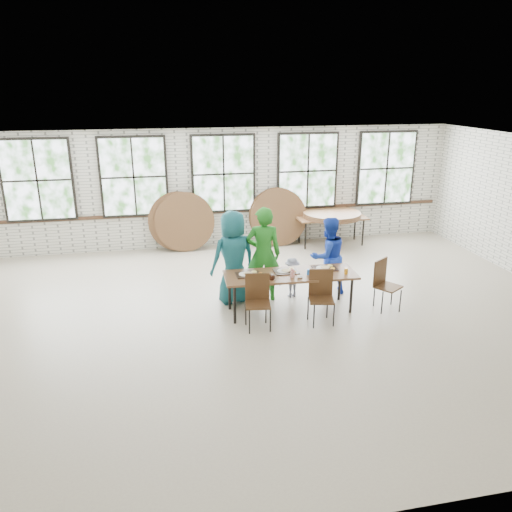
{
  "coord_description": "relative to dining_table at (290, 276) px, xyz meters",
  "views": [
    {
      "loc": [
        -1.73,
        -7.98,
        3.99
      ],
      "look_at": [
        0.0,
        0.4,
        1.05
      ],
      "focal_mm": 35.0,
      "sensor_mm": 36.0,
      "label": 1
    }
  ],
  "objects": [
    {
      "name": "round_tops_stacked",
      "position": [
        2.15,
        3.76,
        0.12
      ],
      "size": [
        1.5,
        1.5,
        0.13
      ],
      "color": "brown",
      "rests_on": "storage_table"
    },
    {
      "name": "adult_green",
      "position": [
        -0.36,
        0.65,
        0.24
      ],
      "size": [
        0.74,
        0.55,
        1.85
      ],
      "primitive_type": "imported",
      "rotation": [
        0.0,
        0.0,
        2.98
      ],
      "color": "#1F721E",
      "rests_on": "ground"
    },
    {
      "name": "adult_teal",
      "position": [
        -0.94,
        0.65,
        0.21
      ],
      "size": [
        1.0,
        0.79,
        1.8
      ],
      "primitive_type": "imported",
      "rotation": [
        0.0,
        0.0,
        3.42
      ],
      "color": "#1A6264",
      "rests_on": "ground"
    },
    {
      "name": "toddler",
      "position": [
        0.22,
        0.65,
        -0.29
      ],
      "size": [
        0.56,
        0.38,
        0.8
      ],
      "primitive_type": "imported",
      "rotation": [
        0.0,
        0.0,
        3.31
      ],
      "color": "#121539",
      "rests_on": "ground"
    },
    {
      "name": "chair_near_left",
      "position": [
        -0.71,
        -0.48,
        -0.13
      ],
      "size": [
        0.48,
        0.46,
        0.95
      ],
      "rotation": [
        0.0,
        0.0,
        -0.15
      ],
      "color": "#462B17",
      "rests_on": "ground"
    },
    {
      "name": "chair_near_right",
      "position": [
        0.42,
        -0.5,
        -0.13
      ],
      "size": [
        0.5,
        0.49,
        0.95
      ],
      "rotation": [
        0.0,
        0.0,
        -0.22
      ],
      "color": "#462B17",
      "rests_on": "ground"
    },
    {
      "name": "storage_table",
      "position": [
        2.15,
        3.76,
        -0.0
      ],
      "size": [
        1.8,
        0.75,
        0.74
      ],
      "rotation": [
        0.0,
        0.0,
        -0.0
      ],
      "color": "brown",
      "rests_on": "ground"
    },
    {
      "name": "chair_spare",
      "position": [
        1.75,
        -0.22,
        -0.13
      ],
      "size": [
        0.58,
        0.57,
        0.95
      ],
      "rotation": [
        0.0,
        0.0,
        0.6
      ],
      "color": "#462B17",
      "rests_on": "ground"
    },
    {
      "name": "adult_blue",
      "position": [
        0.94,
        0.65,
        0.1
      ],
      "size": [
        0.89,
        0.77,
        1.58
      ],
      "primitive_type": "imported",
      "rotation": [
        0.0,
        0.0,
        3.39
      ],
      "color": "#1B3DBE",
      "rests_on": "ground"
    },
    {
      "name": "room",
      "position": [
        -0.59,
        4.25,
        1.14
      ],
      "size": [
        12.0,
        12.0,
        12.0
      ],
      "color": "#B5A98F",
      "rests_on": "ground"
    },
    {
      "name": "round_tops_leaning",
      "position": [
        -0.46,
        4.06,
        0.05
      ],
      "size": [
        4.08,
        0.43,
        1.49
      ],
      "color": "brown",
      "rests_on": "ground"
    },
    {
      "name": "tabletop_clutter",
      "position": [
        0.09,
        -0.04,
        0.08
      ],
      "size": [
        2.01,
        0.62,
        0.11
      ],
      "color": "black",
      "rests_on": "dining_table"
    },
    {
      "name": "dining_table",
      "position": [
        0.0,
        0.0,
        0.0
      ],
      "size": [
        2.43,
        0.9,
        0.74
      ],
      "rotation": [
        0.0,
        0.0,
        -0.04
      ],
      "color": "brown",
      "rests_on": "ground"
    }
  ]
}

